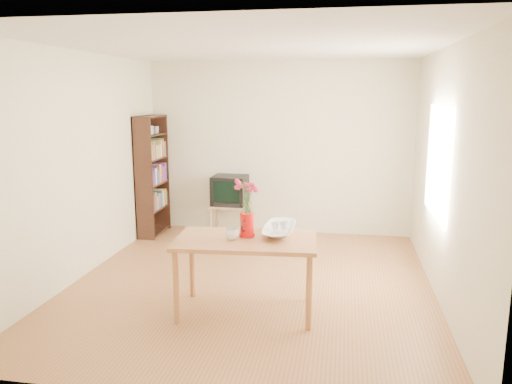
% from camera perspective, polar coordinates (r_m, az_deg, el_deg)
% --- Properties ---
extents(room, '(4.50, 4.50, 4.50)m').
position_cam_1_polar(room, '(5.42, -0.25, 2.52)').
color(room, brown).
rests_on(room, ground).
extents(table, '(1.40, 0.87, 0.75)m').
position_cam_1_polar(table, '(4.84, -1.16, -6.33)').
color(table, '#9F6036').
rests_on(table, ground).
extents(tv_stand, '(0.60, 0.45, 0.46)m').
position_cam_1_polar(tv_stand, '(7.63, -2.97, -1.94)').
color(tv_stand, tan).
rests_on(tv_stand, ground).
extents(bookshelf, '(0.28, 0.70, 1.80)m').
position_cam_1_polar(bookshelf, '(7.68, -11.75, 1.37)').
color(bookshelf, black).
rests_on(bookshelf, ground).
extents(pitcher, '(0.15, 0.23, 0.24)m').
position_cam_1_polar(pitcher, '(4.86, -1.04, -3.88)').
color(pitcher, red).
rests_on(pitcher, table).
extents(flowers, '(0.27, 0.27, 0.38)m').
position_cam_1_polar(flowers, '(4.78, -1.05, -0.34)').
color(flowers, '#DD3460').
rests_on(flowers, pitcher).
extents(mug, '(0.18, 0.18, 0.10)m').
position_cam_1_polar(mug, '(4.78, -2.77, -4.84)').
color(mug, white).
rests_on(mug, table).
extents(bowl, '(0.47, 0.47, 0.43)m').
position_cam_1_polar(bowl, '(4.94, 2.68, -2.31)').
color(bowl, white).
rests_on(bowl, table).
extents(teacup_a, '(0.10, 0.10, 0.06)m').
position_cam_1_polar(teacup_a, '(4.96, 2.21, -2.79)').
color(teacup_a, white).
rests_on(teacup_a, bowl).
extents(teacup_b, '(0.10, 0.10, 0.07)m').
position_cam_1_polar(teacup_b, '(4.97, 3.22, -2.74)').
color(teacup_b, white).
rests_on(teacup_b, bowl).
extents(television, '(0.51, 0.48, 0.44)m').
position_cam_1_polar(television, '(7.59, -2.97, 0.27)').
color(television, black).
rests_on(television, tv_stand).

